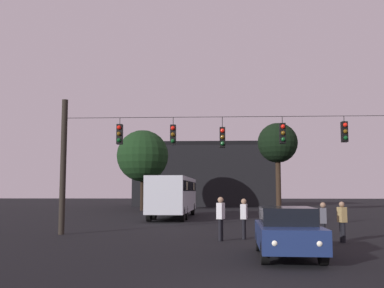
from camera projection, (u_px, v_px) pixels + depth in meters
ground_plane at (224, 219)px, 33.02m from camera, size 168.00×168.00×0.00m
overhead_signal_span at (229, 155)px, 21.12m from camera, size 15.95×0.44×6.37m
city_bus at (174, 193)px, 34.09m from camera, size 2.90×11.08×3.00m
car_near_right at (287, 231)px, 13.99m from camera, size 2.00×4.40×1.52m
pedestrian_crossing_left at (244, 216)px, 19.15m from camera, size 0.32×0.41×1.69m
pedestrian_crossing_center at (221, 216)px, 18.50m from camera, size 0.36×0.42×1.78m
pedestrian_crossing_right at (342, 220)px, 17.93m from camera, size 0.33×0.41×1.60m
pedestrian_near_bus at (323, 221)px, 17.41m from camera, size 0.31×0.40×1.58m
corner_building at (206, 175)px, 60.96m from camera, size 18.49×8.41×8.27m
tree_left_silhouette at (278, 144)px, 44.23m from camera, size 3.88×3.88×8.61m
tree_behind_building at (143, 156)px, 46.84m from camera, size 5.31×5.31×8.26m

